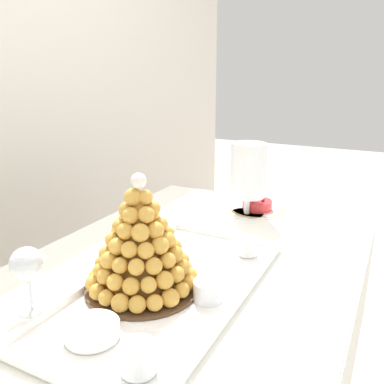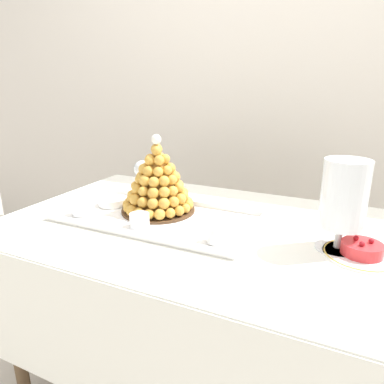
# 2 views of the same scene
# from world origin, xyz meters

# --- Properties ---
(buffet_table) EXTENTS (1.28, 0.83, 0.74)m
(buffet_table) POSITION_xyz_m (0.00, 0.00, 0.62)
(buffet_table) COLOR brown
(buffet_table) RESTS_ON ground_plane
(serving_tray) EXTENTS (0.67, 0.33, 0.02)m
(serving_tray) POSITION_xyz_m (-0.14, -0.03, 0.74)
(serving_tray) COLOR white
(serving_tray) RESTS_ON buffet_table
(croquembouche) EXTENTS (0.26, 0.26, 0.27)m
(croquembouche) POSITION_xyz_m (-0.16, 0.02, 0.85)
(croquembouche) COLOR #4C331E
(croquembouche) RESTS_ON serving_tray
(dessert_cup_left) EXTENTS (0.06, 0.06, 0.05)m
(dessert_cup_left) POSITION_xyz_m (-0.39, -0.12, 0.77)
(dessert_cup_left) COLOR silver
(dessert_cup_left) RESTS_ON serving_tray
(dessert_cup_mid_left) EXTENTS (0.06, 0.06, 0.05)m
(dessert_cup_mid_left) POSITION_xyz_m (-0.14, -0.13, 0.77)
(dessert_cup_mid_left) COLOR silver
(dessert_cup_mid_left) RESTS_ON serving_tray
(dessert_cup_centre) EXTENTS (0.05, 0.05, 0.05)m
(dessert_cup_centre) POSITION_xyz_m (0.11, -0.13, 0.77)
(dessert_cup_centre) COLOR silver
(dessert_cup_centre) RESTS_ON serving_tray
(creme_brulee_ramekin) EXTENTS (0.10, 0.10, 0.03)m
(creme_brulee_ramekin) POSITION_xyz_m (-0.35, 0.01, 0.76)
(creme_brulee_ramekin) COLOR white
(creme_brulee_ramekin) RESTS_ON serving_tray
(macaron_goblet) EXTENTS (0.12, 0.12, 0.25)m
(macaron_goblet) POSITION_xyz_m (0.43, -0.01, 0.89)
(macaron_goblet) COLOR white
(macaron_goblet) RESTS_ON buffet_table
(fruit_tart_plate) EXTENTS (0.19, 0.19, 0.05)m
(fruit_tart_plate) POSITION_xyz_m (0.49, -0.03, 0.75)
(fruit_tart_plate) COLOR white
(fruit_tart_plate) RESTS_ON buffet_table
(wine_glass) EXTENTS (0.07, 0.07, 0.14)m
(wine_glass) POSITION_xyz_m (-0.33, 0.19, 0.84)
(wine_glass) COLOR silver
(wine_glass) RESTS_ON buffet_table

